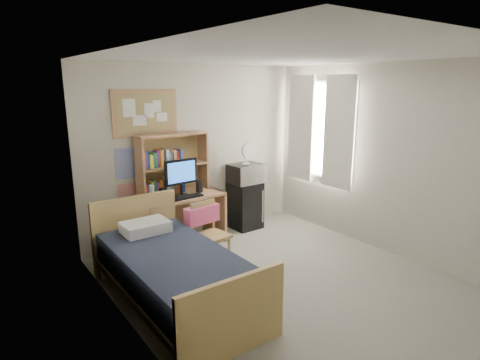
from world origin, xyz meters
TOP-DOWN VIEW (x-y plane):
  - floor at (0.00, 0.00)m, footprint 3.60×4.20m
  - ceiling at (0.00, 0.00)m, footprint 3.60×4.20m
  - wall_back at (0.00, 2.10)m, footprint 3.60×0.04m
  - wall_left at (-1.80, 0.00)m, footprint 0.04×4.20m
  - wall_right at (1.80, 0.00)m, footprint 0.04×4.20m
  - window_unit at (1.75, 1.20)m, footprint 0.10×1.40m
  - curtain_left at (1.72, 0.80)m, footprint 0.04×0.55m
  - curtain_right at (1.72, 1.60)m, footprint 0.04×0.55m
  - bulletin_board at (-0.78, 2.08)m, footprint 0.94×0.03m
  - poster_wave at (-1.10, 2.09)m, footprint 0.30×0.01m
  - poster_japan at (-1.10, 2.09)m, footprint 0.28×0.01m
  - desk at (-0.46, 1.77)m, footprint 1.26×0.69m
  - desk_chair at (-0.46, 0.92)m, footprint 0.47×0.47m
  - mini_fridge at (0.75, 1.84)m, footprint 0.46×0.46m
  - bed at (-1.25, 0.38)m, footprint 1.06×2.12m
  - hutch at (-0.47, 1.92)m, footprint 1.07×0.33m
  - monitor at (-0.46, 1.71)m, footprint 0.50×0.07m
  - keyboard at (-0.45, 1.57)m, footprint 0.47×0.17m
  - speaker_left at (-0.76, 1.69)m, footprint 0.07×0.07m
  - speaker_right at (-0.16, 1.73)m, footprint 0.07×0.07m
  - water_bottle at (-0.93, 1.64)m, footprint 0.07×0.07m
  - hoodie at (-0.48, 1.12)m, footprint 0.50×0.21m
  - microwave at (0.75, 1.82)m, footprint 0.53×0.41m
  - desk_fan at (0.75, 1.82)m, footprint 0.25×0.25m
  - pillow at (-1.25, 1.13)m, footprint 0.54×0.37m

SIDE VIEW (x-z plane):
  - floor at x=0.00m, z-range -0.02..0.00m
  - bed at x=-1.25m, z-range 0.00..0.58m
  - mini_fridge at x=0.75m, z-range 0.00..0.77m
  - desk at x=-0.46m, z-range 0.00..0.77m
  - desk_chair at x=-0.46m, z-range 0.00..0.85m
  - pillow at x=-1.25m, z-range 0.58..0.71m
  - hoodie at x=-0.48m, z-range 0.54..0.77m
  - poster_japan at x=-1.10m, z-range 0.60..0.96m
  - keyboard at x=-0.45m, z-range 0.77..0.79m
  - speaker_left at x=-0.76m, z-range 0.77..0.93m
  - speaker_right at x=-0.16m, z-range 0.77..0.94m
  - water_bottle at x=-0.93m, z-range 0.77..1.01m
  - microwave at x=0.75m, z-range 0.77..1.07m
  - monitor at x=-0.46m, z-range 0.77..1.30m
  - hutch at x=-0.47m, z-range 0.77..1.63m
  - desk_fan at x=0.75m, z-range 1.07..1.38m
  - poster_wave at x=-1.10m, z-range 1.04..1.46m
  - wall_back at x=0.00m, z-range 0.00..2.60m
  - wall_left at x=-1.80m, z-range 0.00..2.60m
  - wall_right at x=1.80m, z-range 0.00..2.60m
  - window_unit at x=1.75m, z-range 0.75..2.45m
  - curtain_left at x=1.72m, z-range 0.75..2.45m
  - curtain_right at x=1.72m, z-range 0.75..2.45m
  - bulletin_board at x=-0.78m, z-range 1.60..2.24m
  - ceiling at x=0.00m, z-range 2.59..2.61m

